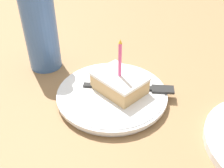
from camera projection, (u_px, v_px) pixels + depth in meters
name	position (u px, v px, depth m)	size (l,w,h in m)	color
ground_plane	(102.00, 105.00, 0.55)	(2.40, 2.40, 0.04)	olive
plate	(112.00, 94.00, 0.53)	(0.22, 0.22, 0.02)	silver
cake_slice	(119.00, 83.00, 0.52)	(0.07, 0.10, 0.11)	tan
fork	(135.00, 88.00, 0.53)	(0.13, 0.15, 0.00)	#262626
bottle	(40.00, 28.00, 0.58)	(0.07, 0.07, 0.24)	#3F66A5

